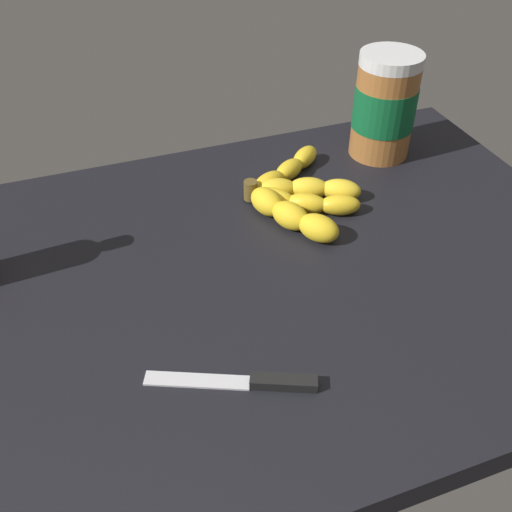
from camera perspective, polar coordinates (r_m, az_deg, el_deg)
The scene contains 4 objects.
ground_plane at distance 74.90cm, azimuth -1.08°, elevation -2.72°, with size 97.44×64.70×3.62cm, color black.
banana_bunch at distance 84.77cm, azimuth 4.11°, elevation 5.96°, with size 17.42×24.67×3.72cm.
peanut_butter_jar at distance 96.55cm, azimuth 12.52°, elevation 14.19°, with size 9.85×9.85×16.72cm.
butter_knife at distance 61.48cm, azimuth -0.94°, elevation -12.18°, with size 17.23×8.81×1.20cm.
Camera 1 is at (17.51, 52.06, 49.11)cm, focal length 40.73 mm.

